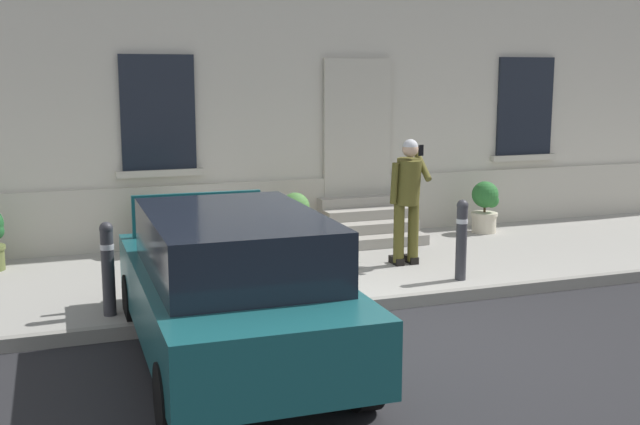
# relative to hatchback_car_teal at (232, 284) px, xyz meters

# --- Properties ---
(ground_plane) EXTENTS (80.00, 80.00, 0.00)m
(ground_plane) POSITION_rel_hatchback_car_teal_xyz_m (1.74, 0.15, -0.79)
(ground_plane) COLOR #232326
(sidewalk) EXTENTS (24.00, 3.60, 0.15)m
(sidewalk) POSITION_rel_hatchback_car_teal_xyz_m (1.74, 2.95, -0.71)
(sidewalk) COLOR #99968E
(sidewalk) RESTS_ON ground
(curb_edge) EXTENTS (24.00, 0.12, 0.15)m
(curb_edge) POSITION_rel_hatchback_car_teal_xyz_m (1.74, 1.09, -0.71)
(curb_edge) COLOR gray
(curb_edge) RESTS_ON ground
(building_facade) EXTENTS (24.00, 1.52, 7.50)m
(building_facade) POSITION_rel_hatchback_car_teal_xyz_m (1.75, 5.44, 2.94)
(building_facade) COLOR beige
(building_facade) RESTS_ON ground
(entrance_stoop) EXTENTS (1.42, 1.28, 0.64)m
(entrance_stoop) POSITION_rel_hatchback_car_teal_xyz_m (3.27, 4.27, -0.40)
(entrance_stoop) COLOR #9E998E
(entrance_stoop) RESTS_ON sidewalk
(hatchback_car_teal) EXTENTS (1.86, 4.10, 1.50)m
(hatchback_car_teal) POSITION_rel_hatchback_car_teal_xyz_m (0.00, 0.00, 0.00)
(hatchback_car_teal) COLOR #165156
(hatchback_car_teal) RESTS_ON ground
(bollard_near_person) EXTENTS (0.15, 0.15, 1.04)m
(bollard_near_person) POSITION_rel_hatchback_car_teal_xyz_m (3.38, 1.50, -0.08)
(bollard_near_person) COLOR #333338
(bollard_near_person) RESTS_ON sidewalk
(bollard_far_left) EXTENTS (0.15, 0.15, 1.04)m
(bollard_far_left) POSITION_rel_hatchback_car_teal_xyz_m (-1.01, 1.50, -0.08)
(bollard_far_left) COLOR #333338
(bollard_far_left) RESTS_ON sidewalk
(person_on_phone) EXTENTS (0.51, 0.48, 1.75)m
(person_on_phone) POSITION_rel_hatchback_car_teal_xyz_m (3.08, 2.46, 0.36)
(person_on_phone) COLOR #514C1E
(person_on_phone) RESTS_ON sidewalk
(planter_charcoal) EXTENTS (0.44, 0.44, 0.86)m
(planter_charcoal) POSITION_rel_hatchback_car_teal_xyz_m (-0.19, 4.34, -0.18)
(planter_charcoal) COLOR #2D2D30
(planter_charcoal) RESTS_ON sidewalk
(planter_terracotta) EXTENTS (0.44, 0.44, 0.86)m
(planter_terracotta) POSITION_rel_hatchback_car_teal_xyz_m (1.96, 3.96, -0.18)
(planter_terracotta) COLOR #B25B38
(planter_terracotta) RESTS_ON sidewalk
(planter_cream) EXTENTS (0.44, 0.44, 0.86)m
(planter_cream) POSITION_rel_hatchback_car_teal_xyz_m (5.32, 4.06, -0.18)
(planter_cream) COLOR beige
(planter_cream) RESTS_ON sidewalk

